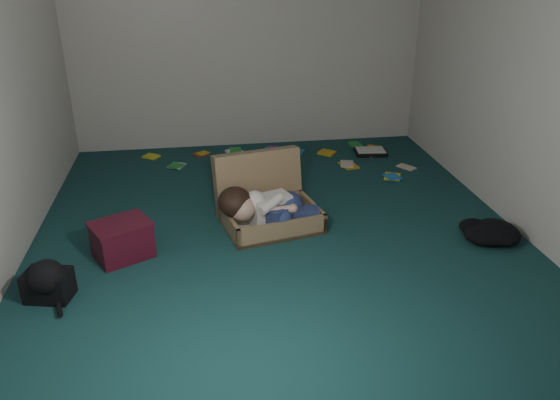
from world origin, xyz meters
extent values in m
plane|color=#163F3F|center=(0.00, 0.00, 0.00)|extent=(4.50, 4.50, 0.00)
plane|color=silver|center=(0.00, 2.25, 1.30)|extent=(4.50, 0.00, 4.50)
plane|color=silver|center=(0.00, -2.25, 1.30)|extent=(4.50, 0.00, 4.50)
plane|color=silver|center=(2.00, 0.00, 1.30)|extent=(0.00, 4.50, 4.50)
cube|color=#8D714D|center=(-0.04, 0.06, 0.09)|extent=(0.88, 0.71, 0.18)
cube|color=silver|center=(-0.04, 0.06, 0.04)|extent=(0.80, 0.63, 0.02)
cube|color=#8D714D|center=(-0.11, 0.41, 0.28)|extent=(0.81, 0.40, 0.57)
cube|color=silver|center=(-0.06, 0.03, 0.19)|extent=(0.38, 0.29, 0.24)
sphere|color=tan|center=(-0.29, -0.06, 0.25)|extent=(0.21, 0.21, 0.21)
ellipsoid|color=black|center=(-0.35, -0.01, 0.29)|extent=(0.28, 0.29, 0.24)
ellipsoid|color=navy|center=(0.11, 0.08, 0.19)|extent=(0.26, 0.29, 0.24)
cube|color=navy|center=(0.04, -0.06, 0.18)|extent=(0.32, 0.28, 0.16)
cube|color=navy|center=(0.21, -0.04, 0.15)|extent=(0.28, 0.16, 0.12)
sphere|color=white|center=(0.31, 0.02, 0.13)|extent=(0.12, 0.12, 0.12)
sphere|color=white|center=(0.32, -0.06, 0.11)|extent=(0.11, 0.11, 0.11)
cylinder|color=tan|center=(0.03, -0.10, 0.24)|extent=(0.21, 0.11, 0.07)
cube|color=#480E1D|center=(-1.23, -0.25, 0.13)|extent=(0.50, 0.46, 0.27)
cube|color=#480E1D|center=(-1.23, -0.25, 0.28)|extent=(0.53, 0.49, 0.02)
cube|color=black|center=(1.34, 1.69, 0.02)|extent=(0.38, 0.30, 0.04)
cube|color=white|center=(1.34, 1.69, 0.05)|extent=(0.34, 0.26, 0.01)
cube|color=yellow|center=(-1.16, 1.95, 0.01)|extent=(0.18, 0.13, 0.02)
cube|color=red|center=(-0.60, 1.95, 0.01)|extent=(0.22, 0.22, 0.02)
cube|color=white|center=(-0.20, 1.94, 0.01)|extent=(0.18, 0.21, 0.02)
cube|color=#2177B4|center=(0.49, 1.88, 0.01)|extent=(0.19, 0.22, 0.02)
cube|color=gold|center=(0.84, 1.76, 0.01)|extent=(0.22, 0.21, 0.02)
cube|color=green|center=(1.24, 1.95, 0.01)|extent=(0.19, 0.15, 0.02)
cube|color=purple|center=(1.34, 1.67, 0.01)|extent=(0.22, 0.22, 0.02)
cube|color=beige|center=(1.59, 1.20, 0.01)|extent=(0.17, 0.20, 0.02)
cube|color=yellow|center=(1.35, 0.97, 0.01)|extent=(0.20, 0.22, 0.02)
cube|color=red|center=(1.44, 1.86, 0.01)|extent=(0.22, 0.20, 0.02)
cube|color=white|center=(-0.87, 1.63, 0.01)|extent=(0.20, 0.16, 0.02)
cube|color=#2177B4|center=(0.21, 1.95, 0.01)|extent=(0.22, 0.22, 0.02)
cube|color=gold|center=(0.99, 1.35, 0.01)|extent=(0.15, 0.19, 0.02)
camera|label=1|loc=(-0.59, -4.03, 2.18)|focal=35.00mm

